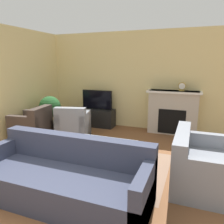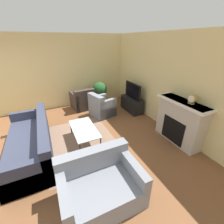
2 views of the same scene
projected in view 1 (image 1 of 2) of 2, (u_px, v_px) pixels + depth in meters
wall_back at (133, 81)px, 6.18m from camera, size 7.99×0.06×2.70m
wall_left at (0, 85)px, 5.00m from camera, size 0.06×7.46×2.70m
area_rug at (102, 164)px, 4.04m from camera, size 2.35×1.78×0.00m
fireplace at (173, 111)px, 5.74m from camera, size 1.36×0.44×1.14m
tv_stand at (97, 118)px, 6.47m from camera, size 1.01×0.42×0.51m
tv at (97, 100)px, 6.35m from camera, size 0.92×0.06×0.56m
couch_sectional at (65, 179)px, 2.98m from camera, size 2.36×0.92×0.82m
couch_loveseat at (202, 167)px, 3.32m from camera, size 0.91×1.28×0.82m
armchair_by_window at (32, 127)px, 5.31m from camera, size 0.85×0.86×0.82m
armchair_accent at (73, 126)px, 5.42m from camera, size 0.89×0.89×0.82m
coffee_table at (105, 144)px, 4.07m from camera, size 1.15×0.58×0.40m
potted_plant at (50, 109)px, 5.89m from camera, size 0.58×0.58×0.97m
mantel_clock at (182, 87)px, 5.53m from camera, size 0.19×0.07×0.22m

